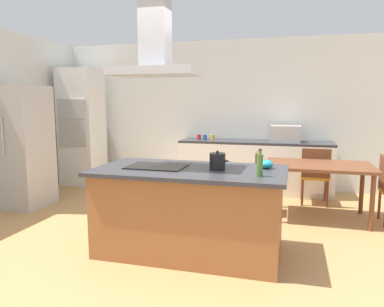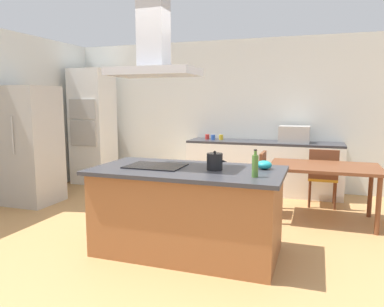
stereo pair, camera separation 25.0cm
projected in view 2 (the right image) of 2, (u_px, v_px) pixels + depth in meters
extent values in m
plane|color=tan|center=(222.00, 212.00, 5.35)|extent=(16.00, 16.00, 0.00)
cube|color=silver|center=(246.00, 114.00, 6.80)|extent=(7.20, 0.10, 2.70)
cube|color=silver|center=(2.00, 117.00, 5.80)|extent=(0.10, 8.80, 2.70)
cube|color=#995B33|center=(188.00, 212.00, 3.89)|extent=(1.87, 0.93, 0.86)
cube|color=#333338|center=(187.00, 170.00, 3.82)|extent=(1.97, 1.03, 0.04)
cube|color=black|center=(155.00, 166.00, 3.94)|extent=(0.60, 0.44, 0.01)
cylinder|color=black|center=(215.00, 162.00, 3.73)|extent=(0.16, 0.16, 0.17)
sphere|color=black|center=(215.00, 152.00, 3.71)|extent=(0.03, 0.03, 0.03)
cone|color=black|center=(224.00, 161.00, 3.69)|extent=(0.06, 0.03, 0.04)
cylinder|color=#47722D|center=(255.00, 166.00, 3.37)|extent=(0.06, 0.06, 0.20)
cylinder|color=#47722D|center=(255.00, 153.00, 3.36)|extent=(0.03, 0.03, 0.04)
cylinder|color=black|center=(255.00, 150.00, 3.35)|extent=(0.03, 0.03, 0.01)
ellipsoid|color=teal|center=(264.00, 165.00, 3.79)|extent=(0.16, 0.16, 0.09)
cube|color=white|center=(263.00, 168.00, 6.46)|extent=(2.64, 0.62, 0.86)
cube|color=#333338|center=(264.00, 143.00, 6.40)|extent=(2.64, 0.62, 0.04)
cube|color=#B2AFAA|center=(294.00, 134.00, 6.21)|extent=(0.50, 0.38, 0.28)
cylinder|color=red|center=(207.00, 137.00, 6.79)|extent=(0.08, 0.08, 0.09)
cylinder|color=#2D56B2|center=(213.00, 137.00, 6.68)|extent=(0.08, 0.08, 0.09)
cylinder|color=gold|center=(221.00, 137.00, 6.70)|extent=(0.08, 0.08, 0.09)
cube|color=white|center=(93.00, 127.00, 7.21)|extent=(0.70, 0.64, 2.20)
cube|color=#B2AFAA|center=(82.00, 109.00, 6.85)|extent=(0.56, 0.02, 0.36)
cube|color=#B2AFAA|center=(83.00, 133.00, 6.91)|extent=(0.56, 0.02, 0.48)
cube|color=#B2AFAA|center=(29.00, 145.00, 5.74)|extent=(0.80, 0.70, 1.82)
cylinder|color=beige|center=(12.00, 135.00, 5.35)|extent=(0.02, 0.02, 0.55)
cube|color=brown|center=(324.00, 167.00, 4.88)|extent=(1.40, 0.90, 0.04)
cylinder|color=brown|center=(273.00, 197.00, 4.79)|extent=(0.06, 0.06, 0.71)
cylinder|color=brown|center=(378.00, 206.00, 4.39)|extent=(0.06, 0.06, 0.71)
cylinder|color=brown|center=(279.00, 185.00, 5.48)|extent=(0.06, 0.06, 0.71)
cylinder|color=brown|center=(370.00, 192.00, 5.08)|extent=(0.06, 0.06, 0.71)
cube|color=gold|center=(323.00, 178.00, 5.63)|extent=(0.42, 0.42, 0.04)
cube|color=brown|center=(324.00, 165.00, 5.42)|extent=(0.42, 0.04, 0.44)
cylinder|color=brown|center=(310.00, 189.00, 5.89)|extent=(0.04, 0.04, 0.41)
cylinder|color=brown|center=(334.00, 191.00, 5.77)|extent=(0.04, 0.04, 0.41)
cylinder|color=brown|center=(309.00, 194.00, 5.55)|extent=(0.04, 0.04, 0.41)
cylinder|color=brown|center=(335.00, 196.00, 5.43)|extent=(0.04, 0.04, 0.41)
cube|color=gold|center=(249.00, 184.00, 5.25)|extent=(0.42, 0.42, 0.04)
cube|color=brown|center=(263.00, 168.00, 5.15)|extent=(0.04, 0.42, 0.44)
cylinder|color=brown|center=(233.00, 201.00, 5.17)|extent=(0.04, 0.04, 0.41)
cylinder|color=brown|center=(239.00, 195.00, 5.50)|extent=(0.04, 0.04, 0.41)
cylinder|color=brown|center=(259.00, 203.00, 5.05)|extent=(0.04, 0.04, 0.41)
cylinder|color=brown|center=(263.00, 197.00, 5.39)|extent=(0.04, 0.04, 0.41)
cube|color=#ADADB2|center=(154.00, 72.00, 3.80)|extent=(0.90, 0.55, 0.08)
cube|color=#ADADB2|center=(154.00, 33.00, 3.74)|extent=(0.28, 0.24, 0.70)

